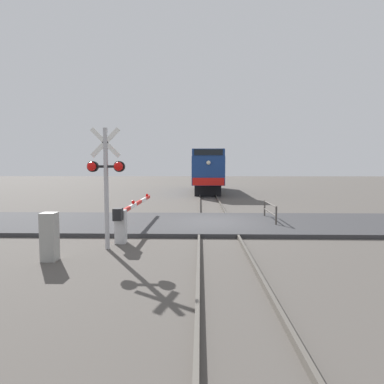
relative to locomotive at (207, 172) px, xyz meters
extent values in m
plane|color=#514C47|center=(0.00, -19.75, -2.13)|extent=(160.00, 160.00, 0.00)
cube|color=#59544C|center=(-0.72, -19.75, -2.06)|extent=(0.08, 80.00, 0.15)
cube|color=#59544C|center=(0.72, -19.75, -2.06)|extent=(0.08, 80.00, 0.15)
cube|color=#38383A|center=(0.00, -19.75, -2.05)|extent=(36.00, 5.57, 0.16)
cube|color=black|center=(0.00, -3.75, -1.61)|extent=(2.40, 3.20, 1.05)
cube|color=black|center=(0.00, 4.24, -1.61)|extent=(2.40, 3.20, 1.05)
cube|color=navy|center=(0.00, 0.24, 0.17)|extent=(2.82, 14.54, 2.50)
cube|color=navy|center=(0.00, -5.59, 1.73)|extent=(2.76, 2.88, 0.61)
cube|color=black|center=(0.00, -7.06, 1.73)|extent=(2.40, 0.06, 0.49)
cube|color=red|center=(0.00, -7.07, -0.73)|extent=(2.68, 0.08, 0.64)
sphere|color=#F2EACC|center=(0.00, -7.08, 0.86)|extent=(0.36, 0.36, 0.36)
cylinder|color=#ADADB2|center=(-3.63, -24.14, -0.22)|extent=(0.14, 0.14, 3.82)
cube|color=white|center=(-3.63, -24.14, 1.24)|extent=(0.95, 0.04, 0.95)
cube|color=white|center=(-3.63, -24.14, 1.24)|extent=(0.95, 0.04, 0.95)
cube|color=black|center=(-3.63, -24.14, 0.49)|extent=(1.04, 0.08, 0.08)
sphere|color=red|center=(-4.05, -24.24, 0.49)|extent=(0.28, 0.28, 0.28)
sphere|color=red|center=(-3.21, -24.24, 0.49)|extent=(0.28, 0.28, 0.28)
cylinder|color=black|center=(-4.05, -24.12, 0.49)|extent=(0.34, 0.14, 0.34)
cylinder|color=black|center=(-3.21, -24.12, 0.49)|extent=(0.34, 0.14, 0.34)
cube|color=silver|center=(-3.39, -23.35, -1.56)|extent=(0.36, 0.36, 1.15)
cube|color=black|center=(-3.39, -23.70, -1.08)|extent=(0.28, 0.36, 0.40)
cube|color=red|center=(-3.39, -22.55, -1.08)|extent=(0.10, 1.19, 0.14)
cube|color=white|center=(-3.39, -21.36, -1.08)|extent=(0.10, 1.19, 0.14)
cube|color=red|center=(-3.39, -20.16, -1.08)|extent=(0.10, 1.19, 0.14)
cube|color=white|center=(-3.39, -18.97, -1.08)|extent=(0.10, 1.19, 0.14)
cube|color=red|center=(-3.39, -17.77, -1.08)|extent=(0.10, 1.19, 0.14)
sphere|color=red|center=(-3.39, -21.26, -0.94)|extent=(0.14, 0.14, 0.14)
sphere|color=red|center=(-3.39, -17.86, -0.94)|extent=(0.14, 0.14, 0.14)
cube|color=#999993|center=(-4.86, -25.48, -1.46)|extent=(0.40, 0.39, 1.35)
cylinder|color=#4C4742|center=(2.56, -20.48, -1.66)|extent=(0.08, 0.08, 0.95)
cylinder|color=#4C4742|center=(2.56, -17.99, -1.66)|extent=(0.08, 0.08, 0.95)
cylinder|color=#4C4742|center=(2.56, -19.24, -1.22)|extent=(0.06, 2.49, 0.06)
cylinder|color=#4C4742|center=(2.56, -19.24, -1.61)|extent=(0.06, 2.49, 0.06)
camera|label=1|loc=(-0.67, -34.25, 0.47)|focal=30.35mm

